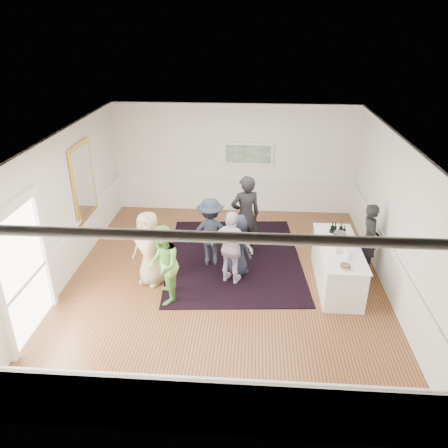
# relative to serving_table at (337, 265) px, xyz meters

# --- Properties ---
(floor) EXTENTS (8.00, 8.00, 0.00)m
(floor) POSITION_rel_serving_table_xyz_m (-2.45, -0.08, -0.47)
(floor) COLOR brown
(floor) RESTS_ON ground
(ceiling) EXTENTS (7.00, 8.00, 0.02)m
(ceiling) POSITION_rel_serving_table_xyz_m (-2.45, -0.08, 2.73)
(ceiling) COLOR white
(ceiling) RESTS_ON wall_back
(wall_left) EXTENTS (0.02, 8.00, 3.20)m
(wall_left) POSITION_rel_serving_table_xyz_m (-5.95, -0.08, 1.13)
(wall_left) COLOR white
(wall_left) RESTS_ON floor
(wall_right) EXTENTS (0.02, 8.00, 3.20)m
(wall_right) POSITION_rel_serving_table_xyz_m (1.05, -0.08, 1.13)
(wall_right) COLOR white
(wall_right) RESTS_ON floor
(wall_back) EXTENTS (7.00, 0.02, 3.20)m
(wall_back) POSITION_rel_serving_table_xyz_m (-2.45, 3.92, 1.13)
(wall_back) COLOR white
(wall_back) RESTS_ON floor
(wall_front) EXTENTS (7.00, 0.02, 3.20)m
(wall_front) POSITION_rel_serving_table_xyz_m (-2.45, -4.08, 1.13)
(wall_front) COLOR white
(wall_front) RESTS_ON floor
(wainscoting) EXTENTS (7.00, 8.00, 1.00)m
(wainscoting) POSITION_rel_serving_table_xyz_m (-2.45, -0.08, 0.03)
(wainscoting) COLOR white
(wainscoting) RESTS_ON floor
(mirror) EXTENTS (0.05, 1.25, 1.85)m
(mirror) POSITION_rel_serving_table_xyz_m (-5.90, 1.22, 1.33)
(mirror) COLOR gold
(mirror) RESTS_ON wall_left
(doorway) EXTENTS (0.10, 1.78, 2.56)m
(doorway) POSITION_rel_serving_table_xyz_m (-5.89, -1.98, 0.95)
(doorway) COLOR white
(doorway) RESTS_ON wall_left
(landscape_painting) EXTENTS (1.44, 0.06, 0.66)m
(landscape_painting) POSITION_rel_serving_table_xyz_m (-2.05, 3.87, 1.31)
(landscape_painting) COLOR white
(landscape_painting) RESTS_ON wall_back
(area_rug) EXTENTS (3.50, 4.40, 0.02)m
(area_rug) POSITION_rel_serving_table_xyz_m (-2.28, 0.95, -0.46)
(area_rug) COLOR black
(area_rug) RESTS_ON floor
(serving_table) EXTENTS (0.87, 2.28, 0.93)m
(serving_table) POSITION_rel_serving_table_xyz_m (0.00, 0.00, 0.00)
(serving_table) COLOR white
(serving_table) RESTS_ON floor
(bartender) EXTENTS (0.44, 0.64, 1.69)m
(bartender) POSITION_rel_serving_table_xyz_m (0.75, 0.53, 0.38)
(bartender) COLOR black
(bartender) RESTS_ON floor
(guest_tan) EXTENTS (0.98, 0.86, 1.69)m
(guest_tan) POSITION_rel_serving_table_xyz_m (-4.05, -0.24, 0.38)
(guest_tan) COLOR tan
(guest_tan) RESTS_ON floor
(guest_green) EXTENTS (0.78, 0.93, 1.68)m
(guest_green) POSITION_rel_serving_table_xyz_m (-3.62, -0.89, 0.37)
(guest_green) COLOR #66B247
(guest_green) RESTS_ON floor
(guest_lilac) EXTENTS (1.06, 0.74, 1.67)m
(guest_lilac) POSITION_rel_serving_table_xyz_m (-2.29, -0.07, 0.37)
(guest_lilac) COLOR silver
(guest_lilac) RESTS_ON floor
(guest_dark_a) EXTENTS (1.15, 0.77, 1.66)m
(guest_dark_a) POSITION_rel_serving_table_xyz_m (-2.82, 0.67, 0.36)
(guest_dark_a) COLOR #1F2535
(guest_dark_a) RESTS_ON floor
(guest_dark_b) EXTENTS (0.86, 0.70, 2.02)m
(guest_dark_b) POSITION_rel_serving_table_xyz_m (-2.04, 1.24, 0.55)
(guest_dark_b) COLOR black
(guest_dark_b) RESTS_ON floor
(guest_navy) EXTENTS (0.81, 0.83, 1.44)m
(guest_navy) POSITION_rel_serving_table_xyz_m (-2.16, 0.31, 0.25)
(guest_navy) COLOR #1F2535
(guest_navy) RESTS_ON floor
(wine_bottles) EXTENTS (0.37, 0.32, 0.31)m
(wine_bottles) POSITION_rel_serving_table_xyz_m (-0.01, 0.46, 0.61)
(wine_bottles) COLOR black
(wine_bottles) RESTS_ON serving_table
(juice_pitchers) EXTENTS (0.33, 0.64, 0.24)m
(juice_pitchers) POSITION_rel_serving_table_xyz_m (-0.02, -0.29, 0.58)
(juice_pitchers) COLOR #6BC145
(juice_pitchers) RESTS_ON serving_table
(ice_bucket) EXTENTS (0.26, 0.26, 0.25)m
(ice_bucket) POSITION_rel_serving_table_xyz_m (0.01, 0.17, 0.57)
(ice_bucket) COLOR silver
(ice_bucket) RESTS_ON serving_table
(nut_bowl) EXTENTS (0.25, 0.25, 0.08)m
(nut_bowl) POSITION_rel_serving_table_xyz_m (-0.04, -0.89, 0.50)
(nut_bowl) COLOR white
(nut_bowl) RESTS_ON serving_table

